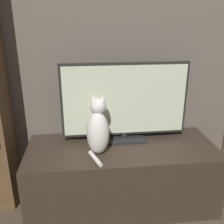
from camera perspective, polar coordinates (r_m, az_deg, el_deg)
wall_back at (r=1.94m, az=1.03°, el=19.39°), size 4.80×0.05×2.60m
tv_stand at (r=1.97m, az=2.07°, el=-13.57°), size 1.32×0.53×0.47m
tv at (r=1.85m, az=2.81°, el=2.09°), size 0.90×0.18×0.57m
cat at (r=1.70m, az=-3.04°, el=-3.78°), size 0.18×0.27×0.41m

